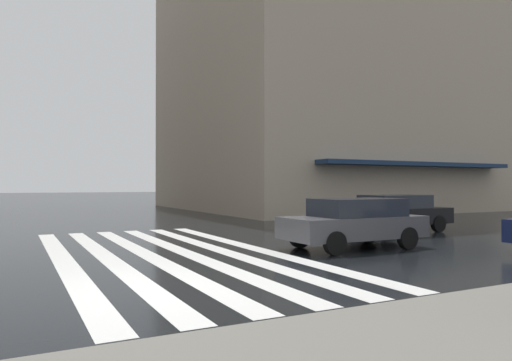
% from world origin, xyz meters
% --- Properties ---
extents(ground_plane, '(220.00, 220.00, 0.00)m').
position_xyz_m(ground_plane, '(0.00, 0.00, 0.00)').
color(ground_plane, black).
extents(zebra_crossing, '(13.00, 5.50, 0.01)m').
position_xyz_m(zebra_crossing, '(4.00, -1.46, 0.00)').
color(zebra_crossing, silver).
rests_on(zebra_crossing, ground_plane).
extents(haussmann_block_corner, '(21.12, 20.10, 23.47)m').
position_xyz_m(haussmann_block_corner, '(22.45, -19.03, 11.49)').
color(haussmann_block_corner, tan).
rests_on(haussmann_block_corner, ground_plane).
extents(car_dark_grey, '(1.85, 4.10, 1.41)m').
position_xyz_m(car_dark_grey, '(2.50, -6.48, 0.76)').
color(car_dark_grey, '#4C4C51').
rests_on(car_dark_grey, ground_plane).
extents(car_black, '(1.85, 4.10, 1.41)m').
position_xyz_m(car_black, '(5.50, -11.00, 0.76)').
color(car_black, black).
rests_on(car_black, ground_plane).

